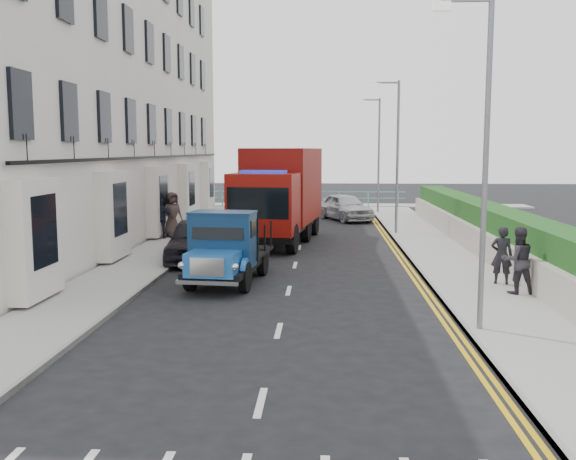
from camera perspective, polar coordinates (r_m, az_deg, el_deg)
The scene contains 22 objects.
ground at distance 16.03m, azimuth -0.34°, elevation -6.97°, with size 120.00×120.00×0.00m, color black.
pavement_west at distance 25.57m, azimuth -10.79°, elevation -1.64°, with size 2.40×38.00×0.12m, color gray.
pavement_east at distance 25.19m, azimuth 13.08°, elevation -1.83°, with size 2.60×38.00×0.12m, color gray.
promenade at distance 44.69m, azimuth 1.94°, elevation 2.19°, with size 30.00×2.50×0.12m, color gray.
sea_plane at distance 75.62m, azimuth 2.46°, elevation 4.17°, with size 120.00×120.00×0.00m, color slate.
terrace_west at distance 30.54m, azimuth -17.25°, elevation 12.95°, with size 6.31×30.20×14.25m.
garden_east at distance 25.48m, azimuth 17.37°, elevation 0.03°, with size 1.45×28.00×1.75m.
seafront_railing at distance 43.85m, azimuth 1.92°, elevation 2.78°, with size 13.00×0.08×1.11m.
lamp_near at distance 13.89m, azimuth 16.72°, elevation 7.21°, with size 1.23×0.18×7.00m.
lamp_mid at distance 29.69m, azimuth 9.48°, elevation 7.21°, with size 1.23×0.18×7.00m.
lamp_far at distance 39.65m, azimuth 7.90°, elevation 7.20°, with size 1.23×0.18×7.00m.
bedford_lorry at distance 18.52m, azimuth -5.69°, elevation -1.98°, with size 2.21×4.67×2.14m.
red_lorry at distance 27.19m, azimuth -0.75°, elevation 3.36°, with size 3.54×7.85×3.97m.
parked_car_front at distance 22.88m, azimuth -8.34°, elevation -0.86°, with size 1.78×4.43×1.51m, color black.
parked_car_mid at distance 24.90m, azimuth -7.39°, elevation -0.34°, with size 1.46×4.20×1.38m, color #506FAC.
parked_car_rear at distance 30.74m, azimuth -3.48°, elevation 0.99°, with size 1.74×4.27×1.24m, color silver.
seafront_car_left at distance 42.85m, azimuth -2.60°, elevation 2.82°, with size 2.29×4.96×1.38m, color black.
seafront_car_right at distance 35.89m, azimuth 5.10°, elevation 2.06°, with size 1.77×4.41×1.50m, color #B8B8BD.
pedestrian_east_near at distance 19.16m, azimuth 18.46°, elevation -2.13°, with size 0.60×0.39×1.65m, color black.
pedestrian_east_far at distance 18.00m, azimuth 19.76°, elevation -2.55°, with size 0.87×0.67×1.78m, color #2E2933.
pedestrian_west_near at distance 28.06m, azimuth -11.19°, elevation 1.02°, with size 1.01×0.42×1.73m, color black.
pedestrian_west_far at distance 28.61m, azimuth -10.25°, elevation 1.40°, with size 0.96×0.62×1.96m, color #42332F.
Camera 1 is at (0.96, -15.52, 3.91)m, focal length 40.00 mm.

